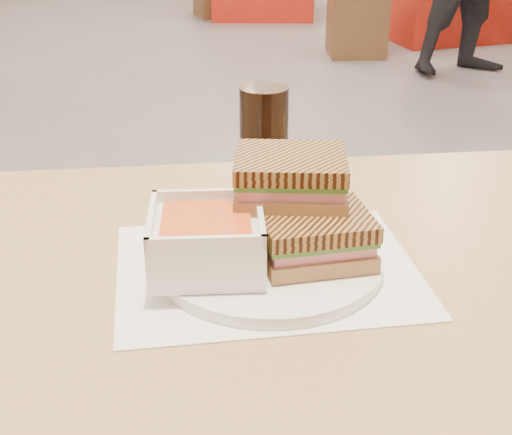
{
  "coord_description": "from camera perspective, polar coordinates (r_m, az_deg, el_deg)",
  "views": [
    {
      "loc": [
        -0.06,
        -2.72,
        1.17
      ],
      "look_at": [
        0.01,
        -2.0,
        0.82
      ],
      "focal_mm": 50.32,
      "sensor_mm": 36.0,
      "label": 1
    }
  ],
  "objects": [
    {
      "name": "panini_upper",
      "position": [
        0.84,
        2.75,
        3.15
      ],
      "size": [
        0.14,
        0.12,
        0.06
      ],
      "color": "#996A47",
      "rests_on": "panini_lower"
    },
    {
      "name": "main_table",
      "position": [
        0.89,
        -2.28,
        -10.87
      ],
      "size": [
        1.22,
        0.73,
        0.75
      ],
      "color": "#A78451",
      "rests_on": "ground"
    },
    {
      "name": "tray_liner",
      "position": [
        0.83,
        0.88,
        -4.14
      ],
      "size": [
        0.36,
        0.29,
        0.0
      ],
      "color": "white",
      "rests_on": "main_table"
    },
    {
      "name": "cola_glass",
      "position": [
        1.03,
        0.63,
        6.34
      ],
      "size": [
        0.07,
        0.07,
        0.15
      ],
      "color": "black",
      "rests_on": "main_table"
    },
    {
      "name": "plate",
      "position": [
        0.84,
        1.1,
        -3.47
      ],
      "size": [
        0.26,
        0.26,
        0.01
      ],
      "color": "white",
      "rests_on": "tray_liner"
    },
    {
      "name": "bg_chair_1l",
      "position": [
        5.17,
        8.02,
        15.01
      ],
      "size": [
        0.4,
        0.4,
        0.43
      ],
      "color": "brown",
      "rests_on": "ground"
    },
    {
      "name": "panini_lower",
      "position": [
        0.82,
        4.66,
        -1.47
      ],
      "size": [
        0.13,
        0.12,
        0.06
      ],
      "color": "#996A47",
      "rests_on": "plate"
    },
    {
      "name": "soup_bowl",
      "position": [
        0.8,
        -3.94,
        -1.94
      ],
      "size": [
        0.13,
        0.13,
        0.07
      ],
      "color": "white",
      "rests_on": "plate"
    }
  ]
}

